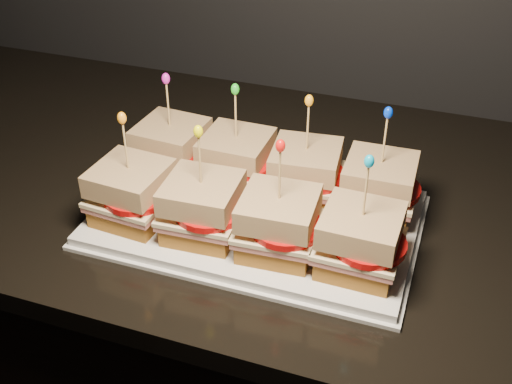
% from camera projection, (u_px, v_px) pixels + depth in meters
% --- Properties ---
extents(granite_slab, '(2.52, 0.69, 0.03)m').
position_uv_depth(granite_slab, '(350.00, 207.00, 0.98)').
color(granite_slab, black).
rests_on(granite_slab, cabinet).
extents(platter, '(0.44, 0.27, 0.02)m').
position_uv_depth(platter, '(256.00, 219.00, 0.91)').
color(platter, white).
rests_on(platter, granite_slab).
extents(platter_rim, '(0.45, 0.29, 0.01)m').
position_uv_depth(platter_rim, '(256.00, 222.00, 0.91)').
color(platter_rim, white).
rests_on(platter_rim, granite_slab).
extents(sandwich_0_bread_bot, '(0.10, 0.10, 0.03)m').
position_uv_depth(sandwich_0_bread_bot, '(173.00, 164.00, 0.99)').
color(sandwich_0_bread_bot, brown).
rests_on(sandwich_0_bread_bot, platter).
extents(sandwich_0_ham, '(0.11, 0.11, 0.01)m').
position_uv_depth(sandwich_0_ham, '(172.00, 155.00, 0.98)').
color(sandwich_0_ham, '#C3635C').
rests_on(sandwich_0_ham, sandwich_0_bread_bot).
extents(sandwich_0_cheese, '(0.11, 0.11, 0.01)m').
position_uv_depth(sandwich_0_cheese, '(172.00, 151.00, 0.98)').
color(sandwich_0_cheese, beige).
rests_on(sandwich_0_cheese, sandwich_0_ham).
extents(sandwich_0_tomato, '(0.09, 0.09, 0.01)m').
position_uv_depth(sandwich_0_tomato, '(177.00, 150.00, 0.97)').
color(sandwich_0_tomato, red).
rests_on(sandwich_0_tomato, sandwich_0_cheese).
extents(sandwich_0_bread_top, '(0.10, 0.10, 0.03)m').
position_uv_depth(sandwich_0_bread_top, '(171.00, 135.00, 0.96)').
color(sandwich_0_bread_top, brown).
rests_on(sandwich_0_bread_top, sandwich_0_tomato).
extents(sandwich_0_pick, '(0.00, 0.00, 0.09)m').
position_uv_depth(sandwich_0_pick, '(168.00, 107.00, 0.94)').
color(sandwich_0_pick, tan).
rests_on(sandwich_0_pick, sandwich_0_bread_top).
extents(sandwich_0_frill, '(0.01, 0.01, 0.02)m').
position_uv_depth(sandwich_0_frill, '(166.00, 79.00, 0.91)').
color(sandwich_0_frill, '#D620BA').
rests_on(sandwich_0_frill, sandwich_0_pick).
extents(sandwich_1_bread_bot, '(0.09, 0.09, 0.03)m').
position_uv_depth(sandwich_1_bread_bot, '(237.00, 176.00, 0.96)').
color(sandwich_1_bread_bot, brown).
rests_on(sandwich_1_bread_bot, platter).
extents(sandwich_1_ham, '(0.10, 0.10, 0.01)m').
position_uv_depth(sandwich_1_ham, '(237.00, 167.00, 0.95)').
color(sandwich_1_ham, '#C3635C').
rests_on(sandwich_1_ham, sandwich_1_bread_bot).
extents(sandwich_1_cheese, '(0.11, 0.10, 0.01)m').
position_uv_depth(sandwich_1_cheese, '(237.00, 163.00, 0.95)').
color(sandwich_1_cheese, beige).
rests_on(sandwich_1_cheese, sandwich_1_ham).
extents(sandwich_1_tomato, '(0.09, 0.09, 0.01)m').
position_uv_depth(sandwich_1_tomato, '(243.00, 162.00, 0.94)').
color(sandwich_1_tomato, red).
rests_on(sandwich_1_tomato, sandwich_1_cheese).
extents(sandwich_1_bread_top, '(0.10, 0.10, 0.03)m').
position_uv_depth(sandwich_1_bread_top, '(236.00, 146.00, 0.93)').
color(sandwich_1_bread_top, brown).
rests_on(sandwich_1_bread_top, sandwich_1_tomato).
extents(sandwich_1_pick, '(0.00, 0.00, 0.09)m').
position_uv_depth(sandwich_1_pick, '(236.00, 118.00, 0.91)').
color(sandwich_1_pick, tan).
rests_on(sandwich_1_pick, sandwich_1_bread_top).
extents(sandwich_1_frill, '(0.01, 0.01, 0.02)m').
position_uv_depth(sandwich_1_frill, '(235.00, 89.00, 0.88)').
color(sandwich_1_frill, green).
rests_on(sandwich_1_frill, sandwich_1_pick).
extents(sandwich_2_bread_bot, '(0.10, 0.10, 0.03)m').
position_uv_depth(sandwich_2_bread_bot, '(304.00, 189.00, 0.93)').
color(sandwich_2_bread_bot, brown).
rests_on(sandwich_2_bread_bot, platter).
extents(sandwich_2_ham, '(0.11, 0.11, 0.01)m').
position_uv_depth(sandwich_2_ham, '(305.00, 180.00, 0.92)').
color(sandwich_2_ham, '#C3635C').
rests_on(sandwich_2_ham, sandwich_2_bread_bot).
extents(sandwich_2_cheese, '(0.11, 0.11, 0.01)m').
position_uv_depth(sandwich_2_cheese, '(305.00, 176.00, 0.92)').
color(sandwich_2_cheese, beige).
rests_on(sandwich_2_cheese, sandwich_2_ham).
extents(sandwich_2_tomato, '(0.09, 0.09, 0.01)m').
position_uv_depth(sandwich_2_tomato, '(312.00, 175.00, 0.91)').
color(sandwich_2_tomato, red).
rests_on(sandwich_2_tomato, sandwich_2_cheese).
extents(sandwich_2_bread_top, '(0.10, 0.10, 0.03)m').
position_uv_depth(sandwich_2_bread_top, '(306.00, 159.00, 0.90)').
color(sandwich_2_bread_top, brown).
rests_on(sandwich_2_bread_top, sandwich_2_tomato).
extents(sandwich_2_pick, '(0.00, 0.00, 0.09)m').
position_uv_depth(sandwich_2_pick, '(308.00, 130.00, 0.88)').
color(sandwich_2_pick, tan).
rests_on(sandwich_2_pick, sandwich_2_bread_top).
extents(sandwich_2_frill, '(0.01, 0.01, 0.02)m').
position_uv_depth(sandwich_2_frill, '(309.00, 100.00, 0.85)').
color(sandwich_2_frill, orange).
rests_on(sandwich_2_frill, sandwich_2_pick).
extents(sandwich_3_bread_bot, '(0.09, 0.09, 0.03)m').
position_uv_depth(sandwich_3_bread_bot, '(376.00, 203.00, 0.91)').
color(sandwich_3_bread_bot, brown).
rests_on(sandwich_3_bread_bot, platter).
extents(sandwich_3_ham, '(0.10, 0.10, 0.01)m').
position_uv_depth(sandwich_3_ham, '(378.00, 193.00, 0.90)').
color(sandwich_3_ham, '#C3635C').
rests_on(sandwich_3_ham, sandwich_3_bread_bot).
extents(sandwich_3_cheese, '(0.11, 0.10, 0.01)m').
position_uv_depth(sandwich_3_cheese, '(378.00, 189.00, 0.89)').
color(sandwich_3_cheese, beige).
rests_on(sandwich_3_cheese, sandwich_3_ham).
extents(sandwich_3_tomato, '(0.09, 0.09, 0.01)m').
position_uv_depth(sandwich_3_tomato, '(387.00, 189.00, 0.88)').
color(sandwich_3_tomato, red).
rests_on(sandwich_3_tomato, sandwich_3_cheese).
extents(sandwich_3_bread_top, '(0.10, 0.10, 0.03)m').
position_uv_depth(sandwich_3_bread_top, '(380.00, 172.00, 0.88)').
color(sandwich_3_bread_top, brown).
rests_on(sandwich_3_bread_top, sandwich_3_tomato).
extents(sandwich_3_pick, '(0.00, 0.00, 0.09)m').
position_uv_depth(sandwich_3_pick, '(384.00, 143.00, 0.85)').
color(sandwich_3_pick, tan).
rests_on(sandwich_3_pick, sandwich_3_bread_top).
extents(sandwich_3_frill, '(0.01, 0.01, 0.02)m').
position_uv_depth(sandwich_3_frill, '(388.00, 113.00, 0.82)').
color(sandwich_3_frill, '#032FD5').
rests_on(sandwich_3_frill, sandwich_3_pick).
extents(sandwich_4_bread_bot, '(0.10, 0.10, 0.03)m').
position_uv_depth(sandwich_4_bread_bot, '(134.00, 209.00, 0.89)').
color(sandwich_4_bread_bot, brown).
rests_on(sandwich_4_bread_bot, platter).
extents(sandwich_4_ham, '(0.11, 0.11, 0.01)m').
position_uv_depth(sandwich_4_ham, '(133.00, 199.00, 0.88)').
color(sandwich_4_ham, '#C3635C').
rests_on(sandwich_4_ham, sandwich_4_bread_bot).
extents(sandwich_4_cheese, '(0.11, 0.11, 0.01)m').
position_uv_depth(sandwich_4_cheese, '(132.00, 195.00, 0.88)').
color(sandwich_4_cheese, beige).
rests_on(sandwich_4_cheese, sandwich_4_ham).
extents(sandwich_4_tomato, '(0.09, 0.09, 0.01)m').
position_uv_depth(sandwich_4_tomato, '(137.00, 195.00, 0.87)').
color(sandwich_4_tomato, red).
rests_on(sandwich_4_tomato, sandwich_4_cheese).
extents(sandwich_4_bread_top, '(0.10, 0.10, 0.03)m').
position_uv_depth(sandwich_4_bread_top, '(130.00, 178.00, 0.86)').
color(sandwich_4_bread_top, brown).
rests_on(sandwich_4_bread_top, sandwich_4_tomato).
extents(sandwich_4_pick, '(0.00, 0.00, 0.09)m').
position_uv_depth(sandwich_4_pick, '(126.00, 149.00, 0.84)').
color(sandwich_4_pick, tan).
rests_on(sandwich_4_pick, sandwich_4_bread_top).
extents(sandwich_4_frill, '(0.01, 0.01, 0.02)m').
position_uv_depth(sandwich_4_frill, '(122.00, 118.00, 0.81)').
color(sandwich_4_frill, orange).
rests_on(sandwich_4_frill, sandwich_4_pick).
extents(sandwich_5_bread_bot, '(0.10, 0.10, 0.03)m').
position_uv_depth(sandwich_5_bread_bot, '(204.00, 224.00, 0.86)').
color(sandwich_5_bread_bot, brown).
rests_on(sandwich_5_bread_bot, platter).
extents(sandwich_5_ham, '(0.11, 0.10, 0.01)m').
position_uv_depth(sandwich_5_ham, '(203.00, 214.00, 0.85)').
color(sandwich_5_ham, '#C3635C').
rests_on(sandwich_5_ham, sandwich_5_bread_bot).
extents(sandwich_5_cheese, '(0.11, 0.11, 0.01)m').
position_uv_depth(sandwich_5_cheese, '(203.00, 210.00, 0.85)').
color(sandwich_5_cheese, beige).
rests_on(sandwich_5_cheese, sandwich_5_ham).
extents(sandwich_5_tomato, '(0.09, 0.09, 0.01)m').
position_uv_depth(sandwich_5_tomato, '(209.00, 210.00, 0.84)').
color(sandwich_5_tomato, red).
rests_on(sandwich_5_tomato, sandwich_5_cheese).
extents(sandwich_5_bread_top, '(0.10, 0.10, 0.03)m').
position_uv_depth(sandwich_5_bread_top, '(202.00, 193.00, 0.83)').
color(sandwich_5_bread_top, brown).
rests_on(sandwich_5_bread_top, sandwich_5_tomato).
extents(sandwich_5_pick, '(0.00, 0.00, 0.09)m').
position_uv_depth(sandwich_5_pick, '(200.00, 163.00, 0.81)').
color(sandwich_5_pick, tan).
rests_on(sandwich_5_pick, sandwich_5_bread_top).
extents(sandwich_5_frill, '(0.01, 0.01, 0.02)m').
position_uv_depth(sandwich_5_frill, '(198.00, 131.00, 0.78)').
color(sandwich_5_frill, '#F5F202').
rests_on(sandwich_5_frill, sandwich_5_pick).
extents(sandwich_6_bread_bot, '(0.10, 0.10, 0.03)m').
position_uv_depth(sandwich_6_bread_bot, '(278.00, 241.00, 0.84)').
color(sandwich_6_bread_bot, brown).
rests_on(sandwich_6_bread_bot, platter).
extents(sandwich_6_ham, '(0.11, 0.10, 0.01)m').
position_uv_depth(sandwich_6_ham, '(278.00, 230.00, 0.83)').
color(sandwich_6_ham, '#C3635C').
rests_on(sandwich_6_ham, sandwich_6_bread_bot).
extents(sandwich_6_cheese, '(0.11, 0.11, 0.01)m').
position_uv_depth(sandwich_6_cheese, '(278.00, 226.00, 0.82)').
color(sandwich_6_cheese, beige).
rests_on(sandwich_6_cheese, sandwich_6_ham).
extents(sandwich_6_tomato, '(0.09, 0.09, 0.01)m').
position_uv_depth(sandwich_6_tomato, '(286.00, 226.00, 0.81)').
color(sandwich_6_tomato, red).
rests_on(sandwich_6_tomato, sandwich_6_cheese).
extents(sandwich_6_bread_top, '(0.10, 0.10, 0.03)m').
position_uv_depth(sandwich_6_bread_top, '(279.00, 208.00, 0.81)').
color(sandwich_6_bread_top, brown).
rests_on(sandwich_6_bread_top, sandwich_6_tomato).
extents(sandwich_6_pick, '(0.00, 0.00, 0.09)m').
position_uv_depth(sandwich_6_pick, '(280.00, 178.00, 0.78)').
color(sandwich_6_pick, tan).
rests_on(sandwich_6_pick, sandwich_6_bread_top).
extents(sandwich_6_frill, '(0.01, 0.01, 0.02)m').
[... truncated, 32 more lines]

